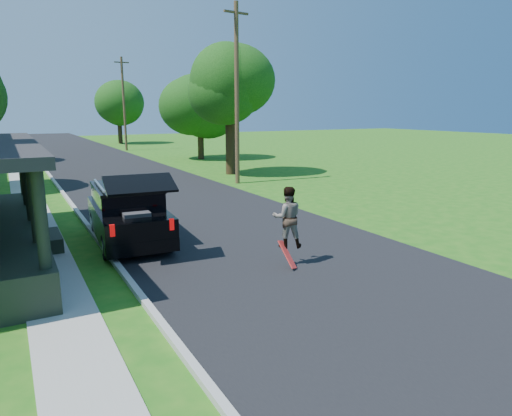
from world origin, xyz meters
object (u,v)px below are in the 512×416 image
skateboarder (287,217)px  utility_pole_near (237,93)px  tree_right_near (229,83)px  black_suv (128,214)px

skateboarder → utility_pole_near: size_ratio=0.17×
skateboarder → utility_pole_near: utility_pole_near is taller
tree_right_near → utility_pole_near: size_ratio=0.89×
utility_pole_near → tree_right_near: bearing=63.2°
tree_right_near → utility_pole_near: (-1.26, -3.62, -0.76)m
black_suv → skateboarder: (3.10, -4.08, 0.38)m
black_suv → skateboarder: size_ratio=3.18×
skateboarder → black_suv: bearing=-30.1°
tree_right_near → utility_pole_near: bearing=-109.2°
skateboarder → tree_right_near: 18.07m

